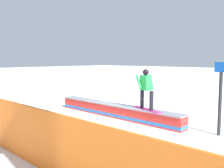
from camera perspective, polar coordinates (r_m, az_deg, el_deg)
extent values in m
plane|color=white|center=(10.14, 0.70, -7.42)|extent=(120.00, 120.00, 0.00)
cube|color=red|center=(10.09, 0.70, -6.13)|extent=(6.04, 0.59, 0.47)
cube|color=blue|center=(10.12, 0.70, -6.78)|extent=(6.05, 0.60, 0.11)
cube|color=gray|center=(10.05, 0.70, -4.72)|extent=(6.04, 0.65, 0.04)
cube|color=#C22981|center=(9.09, 7.84, -5.70)|extent=(1.44, 0.70, 0.01)
cylinder|color=black|center=(9.24, 6.85, -3.33)|extent=(0.18, 0.18, 0.68)
cylinder|color=black|center=(8.81, 8.94, -3.79)|extent=(0.18, 0.18, 0.68)
cube|color=green|center=(9.01, 7.63, 0.29)|extent=(0.45, 0.35, 0.53)
sphere|color=black|center=(8.98, 7.66, 2.67)|extent=(0.22, 0.22, 0.22)
cylinder|color=green|center=(9.05, 6.11, 0.50)|extent=(0.39, 0.20, 0.50)
cylinder|color=green|center=(9.03, 8.85, 0.45)|extent=(0.30, 0.17, 0.54)
cylinder|color=#262628|center=(8.20, 23.30, -4.21)|extent=(0.10, 0.10, 1.91)
cube|color=blue|center=(8.09, 23.61, 3.54)|extent=(0.40, 0.04, 0.30)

